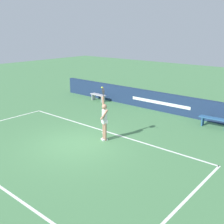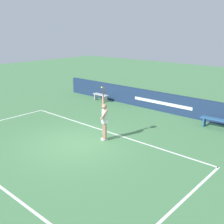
% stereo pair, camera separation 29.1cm
% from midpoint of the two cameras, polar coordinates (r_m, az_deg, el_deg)
% --- Properties ---
extents(ground_plane, '(60.00, 60.00, 0.00)m').
position_cam_midpoint_polar(ground_plane, '(12.22, -6.89, -6.55)').
color(ground_plane, '#4B824F').
extents(court_lines, '(11.18, 6.00, 0.00)m').
position_cam_midpoint_polar(court_lines, '(11.69, -10.27, -7.82)').
color(court_lines, white).
rests_on(court_lines, ground).
extents(back_wall, '(15.92, 0.27, 1.15)m').
position_cam_midpoint_polar(back_wall, '(17.08, 10.45, 2.13)').
color(back_wall, navy).
rests_on(back_wall, ground).
extents(tennis_player, '(0.45, 0.45, 2.44)m').
position_cam_midpoint_polar(tennis_player, '(12.17, -0.93, -1.44)').
color(tennis_player, '#9F715A').
rests_on(tennis_player, ground).
extents(tennis_ball, '(0.07, 0.07, 0.07)m').
position_cam_midpoint_polar(tennis_ball, '(11.54, -1.41, 5.14)').
color(tennis_ball, yellow).
extents(courtside_bench_near, '(1.55, 0.46, 0.51)m').
position_cam_midpoint_polar(courtside_bench_near, '(14.83, 21.36, -1.79)').
color(courtside_bench_near, '#2B5A8C').
rests_on(courtside_bench_near, ground).
extents(courtside_bench_far, '(1.27, 0.43, 0.48)m').
position_cam_midpoint_polar(courtside_bench_far, '(19.19, -1.94, 3.35)').
color(courtside_bench_far, '#B7B1B8').
rests_on(courtside_bench_far, ground).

